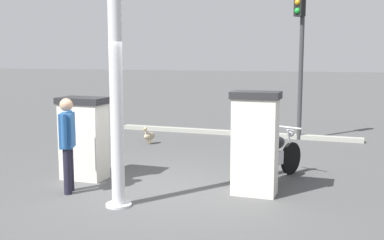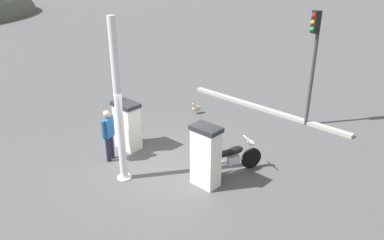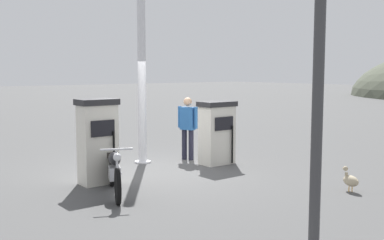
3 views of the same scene
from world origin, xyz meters
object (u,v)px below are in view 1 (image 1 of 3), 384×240
Objects in this scene: fuel_pump_near at (255,143)px; wandering_duck at (149,136)px; attendant_person at (67,139)px; canopy_support_pole at (116,67)px; fuel_pump_far at (84,138)px; motorcycle_near_pump at (273,156)px; roadside_traffic_light at (300,39)px.

wandering_duck is (3.55, 3.42, -0.65)m from fuel_pump_near.
attendant_person is 1.70m from canopy_support_pole.
fuel_pump_far is 0.96× the size of attendant_person.
motorcycle_near_pump is at bearing -125.82° from wandering_duck.
wandering_duck is at bearing 3.41° from fuel_pump_far.
attendant_person reaches higher than motorcycle_near_pump.
wandering_duck is (3.55, 0.21, -0.56)m from fuel_pump_far.
canopy_support_pole is at bearing -109.00° from attendant_person.
attendant_person is at bearing 152.93° from roadside_traffic_light.
fuel_pump_far is at bearing 90.00° from fuel_pump_near.
attendant_person reaches higher than fuel_pump_far.
motorcycle_near_pump is at bearing -9.94° from fuel_pump_near.
roadside_traffic_light is 0.92× the size of canopy_support_pole.
roadside_traffic_light is (1.82, -3.62, 2.52)m from wandering_duck.
fuel_pump_far is at bearing -176.59° from wandering_duck.
fuel_pump_near is at bearing -73.67° from attendant_person.
wandering_duck is (2.59, 3.59, -0.24)m from motorcycle_near_pump.
roadside_traffic_light reaches higher than fuel_pump_near.
fuel_pump_near is at bearing -90.00° from fuel_pump_far.
wandering_duck is at bearing 17.86° from canopy_support_pole.
fuel_pump_far is at bearing 14.04° from attendant_person.
roadside_traffic_light reaches higher than motorcycle_near_pump.
fuel_pump_near reaches higher than motorcycle_near_pump.
fuel_pump_near is 3.21m from fuel_pump_far.
fuel_pump_far is at bearing 105.87° from motorcycle_near_pump.
fuel_pump_near is 0.43× the size of roadside_traffic_light.
roadside_traffic_light reaches higher than attendant_person.
attendant_person is 0.36× the size of canopy_support_pole.
attendant_person is (-1.84, 3.16, 0.45)m from motorcycle_near_pump.
roadside_traffic_light is at bearing -27.07° from attendant_person.
fuel_pump_near reaches higher than attendant_person.
attendant_person is (-0.88, -0.22, 0.13)m from fuel_pump_far.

